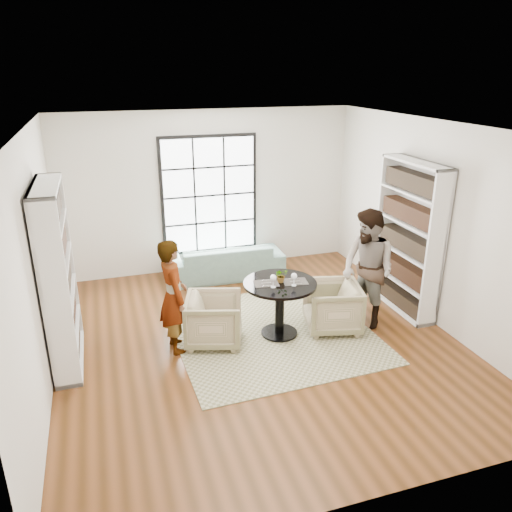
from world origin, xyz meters
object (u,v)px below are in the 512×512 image
object	(u,v)px
person_left	(173,296)
flower_centerpiece	(281,275)
wine_glass_right	(294,277)
armchair_left	(214,320)
sofa	(225,260)
armchair_right	(332,307)
pedestal_table	(280,297)
wine_glass_left	(273,278)
person_right	(368,269)

from	to	relation	value
person_left	flower_centerpiece	world-z (taller)	person_left
wine_glass_right	armchair_left	bearing A→B (deg)	168.20
sofa	armchair_right	world-z (taller)	armchair_right
pedestal_table	wine_glass_left	bearing A→B (deg)	-139.83
armchair_left	flower_centerpiece	world-z (taller)	flower_centerpiece
pedestal_table	wine_glass_right	xyz separation A→B (m)	(0.15, -0.16, 0.37)
person_left	armchair_right	bearing A→B (deg)	-99.27
pedestal_table	armchair_right	bearing A→B (deg)	-5.28
armchair_right	wine_glass_right	size ratio (longest dim) A/B	4.22
person_right	armchair_left	bearing A→B (deg)	-108.78
armchair_left	flower_centerpiece	size ratio (longest dim) A/B	3.88
person_right	pedestal_table	bearing A→B (deg)	-108.31
armchair_right	wine_glass_right	xyz separation A→B (m)	(-0.66, -0.08, 0.61)
sofa	person_right	world-z (taller)	person_right
flower_centerpiece	armchair_right	bearing A→B (deg)	-6.68
person_left	person_right	distance (m)	2.87
wine_glass_right	wine_glass_left	bearing A→B (deg)	173.56
pedestal_table	wine_glass_right	distance (m)	0.43
pedestal_table	person_right	bearing A→B (deg)	-3.14
armchair_right	wine_glass_left	size ratio (longest dim) A/B	4.18
armchair_right	person_right	size ratio (longest dim) A/B	0.44
armchair_right	flower_centerpiece	distance (m)	0.97
person_left	wine_glass_left	size ratio (longest dim) A/B	8.45
armchair_right	wine_glass_left	distance (m)	1.13
pedestal_table	flower_centerpiece	distance (m)	0.33
wine_glass_left	flower_centerpiece	size ratio (longest dim) A/B	0.94
sofa	person_right	xyz separation A→B (m)	(1.56, -2.45, 0.58)
flower_centerpiece	wine_glass_right	bearing A→B (deg)	-54.49
sofa	flower_centerpiece	world-z (taller)	flower_centerpiece
armchair_right	person_left	xyz separation A→B (m)	(-2.31, 0.15, 0.44)
armchair_left	person_right	size ratio (longest dim) A/B	0.44
sofa	wine_glass_right	xyz separation A→B (m)	(0.36, -2.53, 0.66)
pedestal_table	person_right	world-z (taller)	person_right
armchair_left	armchair_right	bearing A→B (deg)	-77.92
armchair_left	wine_glass_left	world-z (taller)	wine_glass_left
person_right	wine_glass_left	distance (m)	1.51
person_left	sofa	bearing A→B (deg)	-35.07
wine_glass_right	armchair_right	bearing A→B (deg)	7.32
armchair_right	person_left	size ratio (longest dim) A/B	0.50
sofa	person_left	bearing A→B (deg)	62.25
armchair_left	wine_glass_left	bearing A→B (deg)	-86.89
pedestal_table	sofa	distance (m)	2.40
person_right	flower_centerpiece	size ratio (longest dim) A/B	8.91
sofa	wine_glass_left	xyz separation A→B (m)	(0.06, -2.50, 0.66)
armchair_right	wine_glass_right	distance (m)	0.90
wine_glass_left	wine_glass_right	xyz separation A→B (m)	(0.29, -0.03, -0.00)
flower_centerpiece	wine_glass_left	bearing A→B (deg)	-139.81
pedestal_table	flower_centerpiece	size ratio (longest dim) A/B	5.21
armchair_left	person_right	distance (m)	2.38
pedestal_table	wine_glass_right	size ratio (longest dim) A/B	5.57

